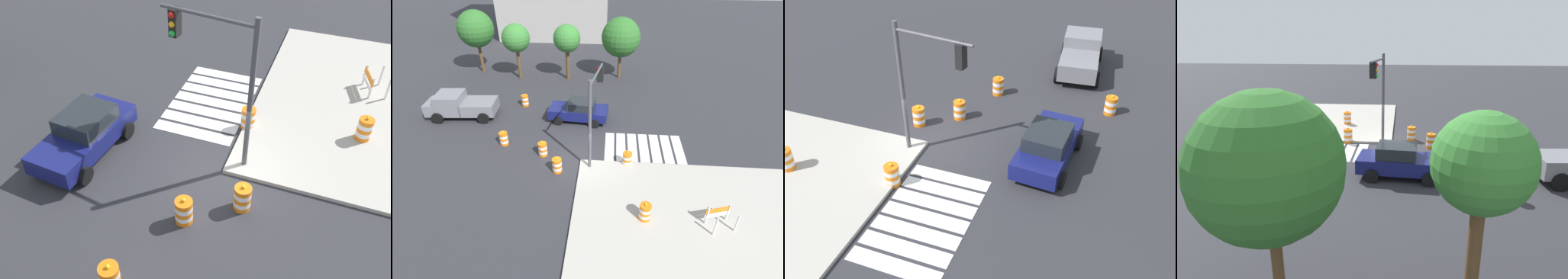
{
  "view_description": "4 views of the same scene",
  "coord_description": "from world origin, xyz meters",
  "views": [
    {
      "loc": [
        -10.38,
        -2.9,
        10.6
      ],
      "look_at": [
        -0.07,
        1.0,
        1.32
      ],
      "focal_mm": 39.18,
      "sensor_mm": 36.0,
      "label": 1
    },
    {
      "loc": [
        1.63,
        -14.71,
        11.59
      ],
      "look_at": [
        0.36,
        1.03,
        0.97
      ],
      "focal_mm": 27.8,
      "sensor_mm": 36.0,
      "label": 2
    },
    {
      "loc": [
        13.46,
        7.31,
        11.01
      ],
      "look_at": [
        0.75,
        2.68,
        1.41
      ],
      "focal_mm": 39.6,
      "sensor_mm": 36.0,
      "label": 3
    },
    {
      "loc": [
        -0.59,
        20.75,
        6.76
      ],
      "look_at": [
        0.98,
        2.73,
        1.14
      ],
      "focal_mm": 31.2,
      "sensor_mm": 36.0,
      "label": 4
    }
  ],
  "objects": [
    {
      "name": "sports_car",
      "position": [
        -0.6,
        5.1,
        0.81
      ],
      "size": [
        4.43,
        2.39,
        1.63
      ],
      "color": "navy",
      "rests_on": "ground"
    },
    {
      "name": "construction_barricade",
      "position": [
        7.01,
        -4.46,
        0.72
      ],
      "size": [
        1.41,
        1.1,
        1.0
      ],
      "color": "silver",
      "rests_on": "sidewalk_corner"
    },
    {
      "name": "street_tree_streetside_near",
      "position": [
        2.4,
        13.81,
        3.86
      ],
      "size": [
        3.59,
        3.59,
        5.67
      ],
      "color": "brown",
      "rests_on": "ground"
    },
    {
      "name": "traffic_barrel_far_curb",
      "position": [
        -5.28,
        1.47,
        0.45
      ],
      "size": [
        0.56,
        0.56,
        1.02
      ],
      "color": "orange",
      "rests_on": "ground"
    },
    {
      "name": "traffic_barrel_on_sidewalk",
      "position": [
        3.55,
        -4.42,
        0.6
      ],
      "size": [
        0.56,
        0.56,
        1.02
      ],
      "color": "orange",
      "rests_on": "sidewalk_corner"
    },
    {
      "name": "traffic_light_pole",
      "position": [
        0.76,
        0.53,
        3.91
      ],
      "size": [
        0.7,
        3.26,
        5.5
      ],
      "color": "#4C4C51",
      "rests_on": "sidewalk_corner"
    },
    {
      "name": "traffic_barrel_crosswalk_end",
      "position": [
        2.83,
        -0.12,
        0.45
      ],
      "size": [
        0.56,
        0.56,
        1.02
      ],
      "color": "orange",
      "rests_on": "ground"
    },
    {
      "name": "sidewalk_corner",
      "position": [
        6.0,
        -6.0,
        0.07
      ],
      "size": [
        12.0,
        12.0,
        0.15
      ],
      "primitive_type": "cube",
      "color": "#ADA89E",
      "rests_on": "ground"
    },
    {
      "name": "traffic_barrel_median_far",
      "position": [
        -1.28,
        -1.05,
        0.45
      ],
      "size": [
        0.56,
        0.56,
        1.02
      ],
      "color": "orange",
      "rests_on": "ground"
    },
    {
      "name": "ground_plane",
      "position": [
        0.0,
        0.0,
        0.0
      ],
      "size": [
        120.0,
        120.0,
        0.0
      ],
      "primitive_type": "plane",
      "color": "#2D2D33"
    },
    {
      "name": "crosswalk_stripes",
      "position": [
        4.0,
        1.8,
        0.01
      ],
      "size": [
        5.1,
        3.2,
        0.02
      ],
      "color": "silver",
      "rests_on": "ground"
    },
    {
      "name": "traffic_barrel_near_corner",
      "position": [
        -2.45,
        0.48,
        0.45
      ],
      "size": [
        0.56,
        0.56,
        1.02
      ],
      "color": "orange",
      "rests_on": "ground"
    },
    {
      "name": "traffic_barrel_median_near",
      "position": [
        -5.28,
        7.11,
        0.45
      ],
      "size": [
        0.56,
        0.56,
        1.02
      ],
      "color": "orange",
      "rests_on": "ground"
    },
    {
      "name": "street_tree_streetside_mid",
      "position": [
        -2.53,
        13.1,
        3.81
      ],
      "size": [
        2.51,
        2.51,
        5.12
      ],
      "color": "brown",
      "rests_on": "ground"
    }
  ]
}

